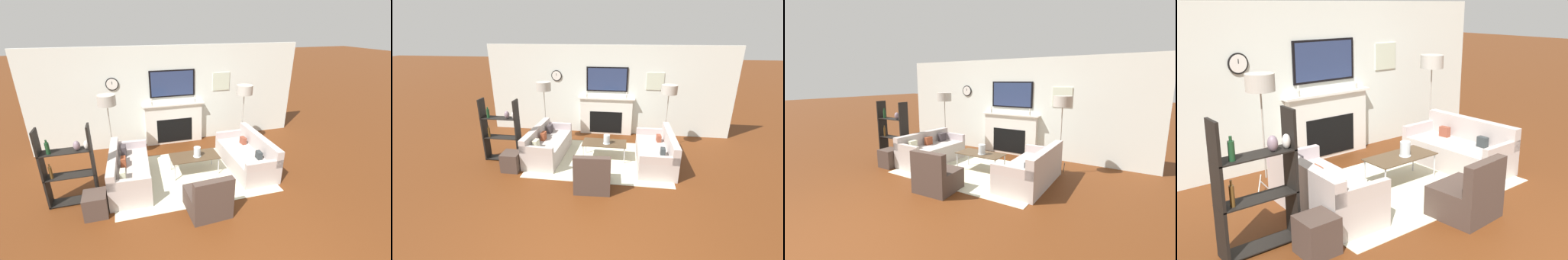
# 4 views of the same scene
# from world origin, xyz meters

# --- Properties ---
(fireplace_wall) EXTENTS (7.41, 0.28, 2.70)m
(fireplace_wall) POSITION_xyz_m (0.00, 5.06, 1.22)
(fireplace_wall) COLOR silver
(fireplace_wall) RESTS_ON ground_plane
(area_rug) EXTENTS (3.37, 2.26, 0.01)m
(area_rug) POSITION_xyz_m (0.00, 3.12, 0.01)
(area_rug) COLOR beige
(area_rug) RESTS_ON ground_plane
(couch_left) EXTENTS (0.87, 1.79, 0.76)m
(couch_left) POSITION_xyz_m (-1.37, 3.12, 0.29)
(couch_left) COLOR #B5A8A3
(couch_left) RESTS_ON ground_plane
(couch_right) EXTENTS (0.85, 1.81, 0.78)m
(couch_right) POSITION_xyz_m (1.38, 3.12, 0.28)
(couch_right) COLOR #B5A8A3
(couch_right) RESTS_ON ground_plane
(armchair) EXTENTS (0.76, 0.76, 0.82)m
(armchair) POSITION_xyz_m (-0.03, 1.81, 0.27)
(armchair) COLOR #44352D
(armchair) RESTS_ON ground_plane
(coffee_table) EXTENTS (1.09, 0.54, 0.44)m
(coffee_table) POSITION_xyz_m (0.10, 3.20, 0.41)
(coffee_table) COLOR #4C3823
(coffee_table) RESTS_ON ground_plane
(hurricane_candle) EXTENTS (0.18, 0.18, 0.23)m
(hurricane_candle) POSITION_xyz_m (0.15, 3.15, 0.54)
(hurricane_candle) COLOR silver
(hurricane_candle) RESTS_ON coffee_table
(floor_lamp_left) EXTENTS (0.40, 0.40, 1.77)m
(floor_lamp_left) POSITION_xyz_m (-1.68, 4.08, 1.61)
(floor_lamp_left) COLOR #9E998E
(floor_lamp_left) RESTS_ON ground_plane
(floor_lamp_right) EXTENTS (0.41, 0.41, 1.77)m
(floor_lamp_right) POSITION_xyz_m (1.68, 4.08, 1.62)
(floor_lamp_right) COLOR #9E998E
(floor_lamp_right) RESTS_ON ground_plane
(shelf_unit) EXTENTS (0.90, 0.28, 1.56)m
(shelf_unit) POSITION_xyz_m (-2.40, 2.80, 0.78)
(shelf_unit) COLOR black
(shelf_unit) RESTS_ON ground_plane
(ottoman) EXTENTS (0.41, 0.41, 0.44)m
(ottoman) POSITION_xyz_m (-1.99, 2.30, 0.22)
(ottoman) COLOR #44352D
(ottoman) RESTS_ON ground_plane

